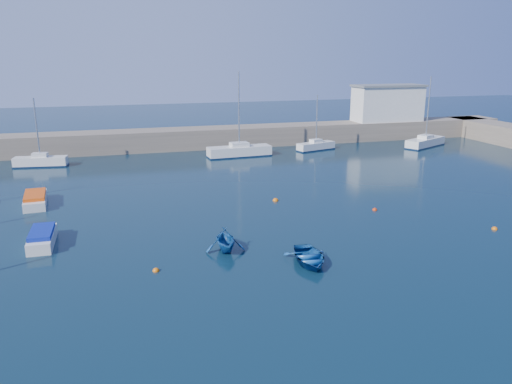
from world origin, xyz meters
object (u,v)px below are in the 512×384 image
object	(u,v)px
sailboat_6	(239,151)
dinghy_left	(225,240)
harbor_office	(388,104)
sailboat_7	(316,146)
dinghy_center	(309,257)
sailboat_5	(41,161)
motorboat_2	(35,199)
motorboat_1	(42,238)
sailboat_8	(425,142)

from	to	relation	value
sailboat_6	dinghy_left	size ratio (longest dim) A/B	3.53
harbor_office	dinghy_left	xyz separation A→B (m)	(-32.87, -36.88, -4.34)
sailboat_7	dinghy_center	world-z (taller)	sailboat_7
sailboat_5	sailboat_6	world-z (taller)	sailboat_6
harbor_office	motorboat_2	world-z (taller)	harbor_office
sailboat_7	dinghy_left	size ratio (longest dim) A/B	2.48
harbor_office	dinghy_left	distance (m)	49.59
sailboat_7	motorboat_1	bearing A→B (deg)	114.23
sailboat_6	dinghy_center	size ratio (longest dim) A/B	2.79
sailboat_6	dinghy_left	world-z (taller)	sailboat_6
motorboat_2	dinghy_center	distance (m)	24.79
motorboat_2	motorboat_1	bearing A→B (deg)	-85.13
sailboat_6	dinghy_center	bearing A→B (deg)	169.26
motorboat_2	sailboat_5	bearing A→B (deg)	90.43
sailboat_5	motorboat_1	world-z (taller)	sailboat_5
sailboat_5	dinghy_left	size ratio (longest dim) A/B	2.63
sailboat_6	sailboat_7	world-z (taller)	sailboat_6
sailboat_5	dinghy_center	size ratio (longest dim) A/B	2.08
harbor_office	motorboat_1	bearing A→B (deg)	-143.69
motorboat_2	sailboat_8	bearing A→B (deg)	12.68
sailboat_6	harbor_office	bearing A→B (deg)	-77.09
sailboat_6	sailboat_7	distance (m)	10.76
sailboat_5	sailboat_7	world-z (taller)	sailboat_5
sailboat_8	motorboat_2	world-z (taller)	sailboat_8
sailboat_6	sailboat_5	bearing A→B (deg)	84.82
motorboat_2	harbor_office	bearing A→B (deg)	21.58
harbor_office	sailboat_7	distance (m)	15.71
motorboat_1	sailboat_5	bearing A→B (deg)	97.20
sailboat_6	motorboat_2	size ratio (longest dim) A/B	2.07
sailboat_5	sailboat_6	size ratio (longest dim) A/B	0.74
sailboat_6	dinghy_left	distance (m)	30.72
sailboat_5	dinghy_center	bearing A→B (deg)	-143.11
dinghy_left	sailboat_8	bearing A→B (deg)	43.52
sailboat_5	motorboat_2	world-z (taller)	sailboat_5
harbor_office	sailboat_6	distance (m)	25.91
motorboat_1	dinghy_left	world-z (taller)	dinghy_left
harbor_office	sailboat_5	size ratio (longest dim) A/B	1.32
sailboat_7	motorboat_2	size ratio (longest dim) A/B	1.46
sailboat_5	dinghy_left	bearing A→B (deg)	-146.89
sailboat_6	motorboat_1	xyz separation A→B (m)	(-19.76, -25.15, -0.20)
sailboat_8	motorboat_2	bearing A→B (deg)	80.26
sailboat_7	sailboat_8	size ratio (longest dim) A/B	0.77
sailboat_5	dinghy_center	distance (m)	38.36
dinghy_center	dinghy_left	world-z (taller)	dinghy_left
sailboat_7	sailboat_6	bearing A→B (deg)	80.01
sailboat_5	motorboat_1	size ratio (longest dim) A/B	1.81
sailboat_5	sailboat_8	distance (m)	48.83
sailboat_7	motorboat_2	bearing A→B (deg)	100.48
sailboat_6	motorboat_1	size ratio (longest dim) A/B	2.43
motorboat_2	dinghy_center	world-z (taller)	motorboat_2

